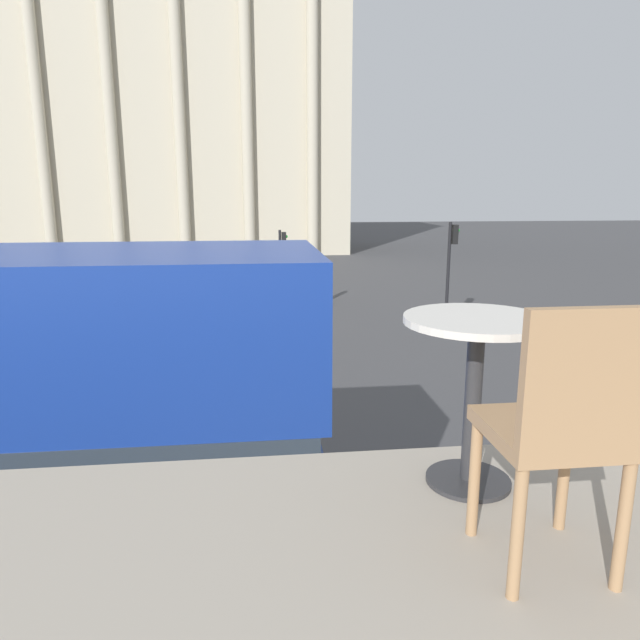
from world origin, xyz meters
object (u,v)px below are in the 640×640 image
at_px(traffic_light_near, 157,299).
at_px(traffic_light_far, 282,256).
at_px(pedestrian_yellow, 150,265).
at_px(pedestrian_red, 325,280).
at_px(traffic_light_mid, 451,260).
at_px(cafe_chair_0, 562,425).
at_px(plaza_building_left, 157,99).
at_px(cafe_dining_table, 475,363).
at_px(car_navy, 205,292).

relative_size(traffic_light_near, traffic_light_far, 1.10).
relative_size(pedestrian_yellow, pedestrian_red, 0.94).
bearing_deg(traffic_light_mid, traffic_light_far, 135.34).
xyz_separation_m(cafe_chair_0, plaza_building_left, (-8.84, 51.72, 8.66)).
distance_m(cafe_dining_table, traffic_light_near, 12.72).
bearing_deg(cafe_chair_0, plaza_building_left, 97.90).
bearing_deg(traffic_light_far, plaza_building_left, 108.63).
xyz_separation_m(car_navy, pedestrian_yellow, (-3.70, 7.84, 0.27)).
height_order(traffic_light_far, car_navy, traffic_light_far).
xyz_separation_m(cafe_dining_table, traffic_light_near, (-3.31, 12.14, -1.87)).
height_order(traffic_light_mid, pedestrian_red, traffic_light_mid).
distance_m(cafe_dining_table, pedestrian_red, 24.57).
xyz_separation_m(traffic_light_far, car_navy, (-3.51, -0.35, -1.54)).
bearing_deg(cafe_chair_0, traffic_light_mid, 69.65).
distance_m(traffic_light_far, car_navy, 3.85).
height_order(cafe_chair_0, plaza_building_left, plaza_building_left).
bearing_deg(car_navy, traffic_light_mid, -137.42).
xyz_separation_m(car_navy, pedestrian_red, (5.55, 0.72, 0.34)).
distance_m(traffic_light_mid, pedestrian_yellow, 18.76).
bearing_deg(cafe_chair_0, pedestrian_red, 82.70).
distance_m(cafe_chair_0, traffic_light_mid, 19.72).
xyz_separation_m(plaza_building_left, traffic_light_far, (9.19, -27.26, -10.72)).
height_order(traffic_light_near, traffic_light_far, traffic_light_near).
height_order(pedestrian_yellow, pedestrian_red, pedestrian_red).
xyz_separation_m(traffic_light_mid, traffic_light_far, (-5.90, 5.83, -0.37)).
distance_m(plaza_building_left, car_navy, 30.74).
xyz_separation_m(cafe_dining_table, plaza_building_left, (-8.80, 51.12, 8.64)).
xyz_separation_m(cafe_chair_0, traffic_light_near, (-3.35, 12.75, -1.85)).
relative_size(traffic_light_near, pedestrian_red, 2.09).
distance_m(cafe_chair_0, traffic_light_far, 24.55).
xyz_separation_m(traffic_light_mid, car_navy, (-9.41, 5.48, -1.91)).
height_order(traffic_light_near, car_navy, traffic_light_near).
relative_size(traffic_light_mid, traffic_light_far, 1.18).
relative_size(cafe_chair_0, traffic_light_far, 0.27).
distance_m(traffic_light_near, pedestrian_red, 13.45).
bearing_deg(traffic_light_mid, pedestrian_red, 121.90).
bearing_deg(traffic_light_far, traffic_light_mid, -44.66).
bearing_deg(traffic_light_near, cafe_dining_table, -74.75).
height_order(cafe_dining_table, pedestrian_yellow, cafe_dining_table).
xyz_separation_m(traffic_light_near, car_navy, (0.19, 11.36, -1.76)).
distance_m(cafe_dining_table, cafe_chair_0, 0.61).
relative_size(cafe_dining_table, pedestrian_yellow, 0.43).
distance_m(plaza_building_left, traffic_light_near, 40.74).
bearing_deg(traffic_light_mid, traffic_light_near, -148.51).
height_order(car_navy, pedestrian_yellow, pedestrian_yellow).
relative_size(traffic_light_far, car_navy, 0.81).
xyz_separation_m(traffic_light_far, pedestrian_red, (2.04, 0.37, -1.20)).
height_order(traffic_light_near, pedestrian_red, traffic_light_near).
bearing_deg(traffic_light_near, cafe_chair_0, -75.28).
bearing_deg(pedestrian_red, traffic_light_far, -176.88).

